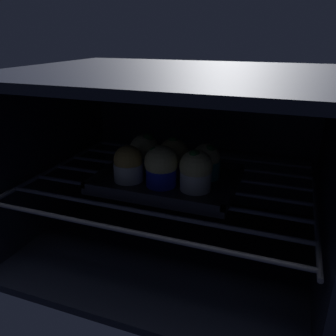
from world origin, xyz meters
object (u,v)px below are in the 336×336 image
object	(u,v)px
muffin_row1_col0	(145,152)
muffin_row0_col0	(128,164)
muffin_row0_col1	(159,166)
muffin_row1_col2	(206,162)
baking_tray	(168,180)
muffin_row0_col2	(196,171)
muffin_row1_col1	(174,157)

from	to	relation	value
muffin_row1_col0	muffin_row0_col0	bearing A→B (deg)	-92.27
muffin_row0_col1	muffin_row1_col2	world-z (taller)	muffin_row0_col1
muffin_row0_col0	muffin_row0_col1	distance (cm)	6.37
muffin_row1_col0	baking_tray	bearing A→B (deg)	-27.80
muffin_row0_col0	muffin_row1_col0	size ratio (longest dim) A/B	0.92
muffin_row0_col2	muffin_row1_col0	world-z (taller)	muffin_row0_col2
muffin_row0_col1	muffin_row1_col1	world-z (taller)	muffin_row0_col1
muffin_row0_col0	muffin_row1_col1	xyz separation A→B (cm)	(6.88, 6.53, 0.11)
muffin_row0_col1	muffin_row1_col2	bearing A→B (deg)	43.49
muffin_row0_col2	muffin_row1_col0	distance (cm)	14.36
muffin_row0_col2	muffin_row1_col0	bearing A→B (deg)	153.16
muffin_row1_col1	muffin_row0_col1	bearing A→B (deg)	-94.58
muffin_row0_col0	muffin_row1_col0	bearing A→B (deg)	87.73
baking_tray	muffin_row1_col2	xyz separation A→B (cm)	(6.69, 3.09, 3.69)
muffin_row0_col2	muffin_row0_col1	bearing A→B (deg)	-176.01
muffin_row0_col0	muffin_row0_col1	xyz separation A→B (cm)	(6.35, -0.06, 0.44)
muffin_row0_col1	muffin_row0_col2	distance (cm)	6.75
muffin_row1_col0	muffin_row1_col2	xyz separation A→B (cm)	(13.10, -0.29, -0.25)
muffin_row0_col1	muffin_row1_col0	xyz separation A→B (cm)	(-6.08, 6.95, -0.25)
muffin_row1_col2	muffin_row0_col1	bearing A→B (deg)	-136.51
muffin_row1_col1	muffin_row1_col0	bearing A→B (deg)	176.84
muffin_row0_col1	muffin_row0_col0	bearing A→B (deg)	179.49
muffin_row1_col0	muffin_row0_col1	bearing A→B (deg)	-48.84
baking_tray	muffin_row0_col2	xyz separation A→B (cm)	(6.40, -3.10, 4.09)
muffin_row1_col2	muffin_row0_col0	bearing A→B (deg)	-153.72
muffin_row0_col0	muffin_row1_col0	world-z (taller)	muffin_row1_col0
baking_tray	muffin_row1_col1	world-z (taller)	muffin_row1_col1
muffin_row0_col1	muffin_row0_col2	size ratio (longest dim) A/B	0.99
muffin_row0_col0	muffin_row1_col2	world-z (taller)	muffin_row0_col0
muffin_row0_col1	muffin_row0_col2	bearing A→B (deg)	3.99
muffin_row0_col1	muffin_row1_col0	bearing A→B (deg)	131.16
muffin_row0_col0	muffin_row0_col1	size ratio (longest dim) A/B	0.90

